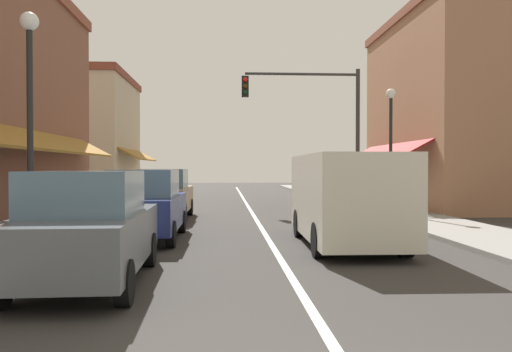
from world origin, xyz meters
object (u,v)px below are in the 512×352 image
Objects in this scene: van_in_lane at (345,197)px; street_lamp_left_near at (30,94)px; street_lamp_right_mid at (391,130)px; parked_car_third_left at (164,194)px; parked_car_nearest_left at (87,228)px; traffic_signal_mast_arm at (319,113)px; parked_car_second_left at (145,205)px.

street_lamp_left_near reaches higher than van_in_lane.
parked_car_third_left is at bearing -178.55° from street_lamp_right_mid.
van_in_lane reaches higher than parked_car_nearest_left.
parked_car_third_left is 0.85× the size of street_lamp_left_near.
traffic_signal_mast_arm is 1.27× the size of street_lamp_left_near.
parked_car_nearest_left is 13.35m from street_lamp_right_mid.
parked_car_nearest_left and parked_car_second_left have the same top height.
street_lamp_left_near is 1.03× the size of street_lamp_right_mid.
van_in_lane is 7.10m from street_lamp_left_near.
parked_car_second_left is at bearing -123.57° from traffic_signal_mast_arm.
traffic_signal_mast_arm reaches higher than parked_car_second_left.
parked_car_second_left is 11.65m from traffic_signal_mast_arm.
van_in_lane reaches higher than parked_car_third_left.
parked_car_third_left is 0.88× the size of street_lamp_right_mid.
parked_car_second_left is 0.87× the size of street_lamp_right_mid.
traffic_signal_mast_arm is (6.32, 14.20, 3.33)m from parked_car_nearest_left.
parked_car_third_left is (-0.12, 5.16, 0.00)m from parked_car_second_left.
traffic_signal_mast_arm reaches higher than street_lamp_right_mid.
van_in_lane is at bearing -116.29° from street_lamp_right_mid.
parked_car_nearest_left and parked_car_third_left have the same top height.
parked_car_second_left is (0.14, 4.90, 0.00)m from parked_car_nearest_left.
parked_car_third_left is 0.67× the size of traffic_signal_mast_arm.
street_lamp_left_near reaches higher than parked_car_third_left.
parked_car_third_left is 0.79× the size of van_in_lane.
van_in_lane is at bearing -97.37° from traffic_signal_mast_arm.
parked_car_third_left is 8.24m from traffic_signal_mast_arm.
traffic_signal_mast_arm is 4.49m from street_lamp_right_mid.
traffic_signal_mast_arm is 14.47m from street_lamp_left_near.
traffic_signal_mast_arm reaches higher than street_lamp_left_near.
parked_car_nearest_left is 0.67× the size of traffic_signal_mast_arm.
street_lamp_left_near is at bearing -140.63° from street_lamp_right_mid.
parked_car_third_left is at bearing 78.02° from street_lamp_left_near.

